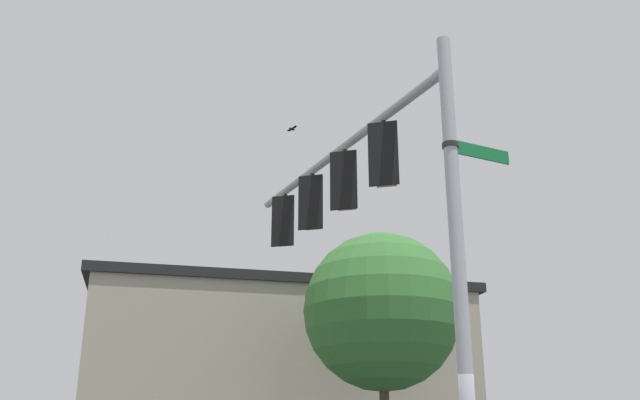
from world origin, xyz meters
The scene contains 10 objects.
signal_pole centered at (0.00, 0.00, 3.92)m, with size 0.22×0.22×7.83m, color #ADB2B7.
mast_arm centered at (-2.48, 2.80, 7.26)m, with size 0.18×0.18×7.48m, color #ADB2B7.
traffic_light_nearest_pole centered at (-1.26, 1.44, 6.47)m, with size 0.54×0.49×1.31m.
traffic_light_mid_inner centered at (-2.24, 2.55, 6.47)m, with size 0.54×0.49×1.31m.
traffic_light_mid_outer centered at (-3.23, 3.66, 6.47)m, with size 0.54×0.49×1.31m.
traffic_light_arm_end centered at (-4.21, 4.78, 6.47)m, with size 0.54×0.49×1.31m.
street_name_sign centered at (0.27, 0.24, 5.94)m, with size 0.99×0.90×0.22m.
bird_flying centered at (-4.81, 7.05, 9.99)m, with size 0.34×0.25×0.08m.
storefront_building centered at (-6.77, 12.16, 3.26)m, with size 13.62×11.14×6.49m.
tree_by_storefront centered at (-2.52, 7.83, 4.84)m, with size 4.10×4.10×6.90m.
Camera 1 is at (0.62, -10.05, 1.62)m, focal length 39.10 mm.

